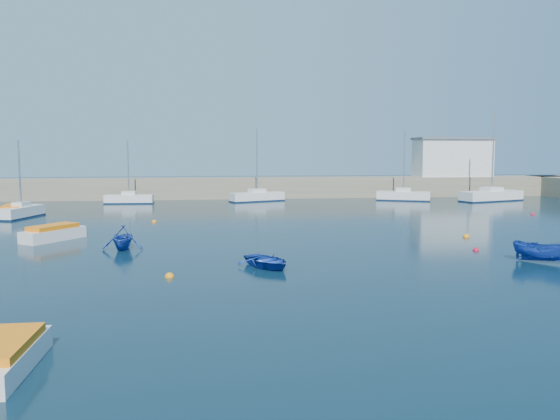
{
  "coord_description": "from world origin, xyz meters",
  "views": [
    {
      "loc": [
        -2.82,
        -25.03,
        6.06
      ],
      "look_at": [
        2.43,
        15.86,
        1.6
      ],
      "focal_mm": 35.0,
      "sensor_mm": 36.0,
      "label": 1
    }
  ],
  "objects": [
    {
      "name": "buoy_3",
      "position": [
        -7.62,
        22.24,
        0.0
      ],
      "size": [
        0.44,
        0.44,
        0.44
      ],
      "primitive_type": "sphere",
      "color": "orange",
      "rests_on": "ground"
    },
    {
      "name": "sailboat_7",
      "position": [
        20.76,
        39.38,
        0.63
      ],
      "size": [
        6.57,
        4.2,
        8.46
      ],
      "rotation": [
        0.0,
        0.0,
        1.16
      ],
      "color": "silver",
      "rests_on": "ground"
    },
    {
      "name": "buoy_0",
      "position": [
        -4.83,
        1.24,
        0.0
      ],
      "size": [
        0.47,
        0.47,
        0.47
      ],
      "primitive_type": "sphere",
      "color": "orange",
      "rests_on": "ground"
    },
    {
      "name": "back_wall",
      "position": [
        0.0,
        46.0,
        1.3
      ],
      "size": [
        96.0,
        4.5,
        2.6
      ],
      "primitive_type": "cube",
      "color": "#79715C",
      "rests_on": "ground"
    },
    {
      "name": "dinghy_right",
      "position": [
        15.15,
        2.21,
        0.6
      ],
      "size": [
        3.14,
        2.85,
        1.2
      ],
      "primitive_type": "imported",
      "rotation": [
        0.0,
        0.0,
        0.9
      ],
      "color": "#16379D",
      "rests_on": "ground"
    },
    {
      "name": "sailboat_6",
      "position": [
        2.8,
        40.69,
        0.6
      ],
      "size": [
        6.87,
        4.13,
        8.73
      ],
      "rotation": [
        0.0,
        0.0,
        1.94
      ],
      "color": "silver",
      "rests_on": "ground"
    },
    {
      "name": "sailboat_5",
      "position": [
        -12.19,
        39.74,
        0.57
      ],
      "size": [
        5.56,
        1.84,
        7.33
      ],
      "rotation": [
        0.0,
        0.0,
        1.52
      ],
      "color": "silver",
      "rests_on": "ground"
    },
    {
      "name": "ground",
      "position": [
        0.0,
        0.0,
        0.0
      ],
      "size": [
        220.0,
        220.0,
        0.0
      ],
      "primitive_type": "plane",
      "color": "#0A212F",
      "rests_on": "ground"
    },
    {
      "name": "buoy_4",
      "position": [
        27.81,
        23.33,
        0.0
      ],
      "size": [
        0.38,
        0.38,
        0.38
      ],
      "primitive_type": "sphere",
      "color": "red",
      "rests_on": "ground"
    },
    {
      "name": "buoy_1",
      "position": [
        13.28,
        6.11,
        0.0
      ],
      "size": [
        0.38,
        0.38,
        0.38
      ],
      "primitive_type": "sphere",
      "color": "red",
      "rests_on": "ground"
    },
    {
      "name": "buoy_2",
      "position": [
        15.11,
        11.11,
        0.0
      ],
      "size": [
        0.49,
        0.49,
        0.49
      ],
      "primitive_type": "sphere",
      "color": "orange",
      "rests_on": "ground"
    },
    {
      "name": "motorboat_3",
      "position": [
        -8.49,
        -9.68,
        0.43
      ],
      "size": [
        1.4,
        3.9,
        0.91
      ],
      "rotation": [
        0.0,
        0.0,
        -0.01
      ],
      "color": "silver",
      "rests_on": "ground"
    },
    {
      "name": "dinghy_left",
      "position": [
        -8.24,
        9.29,
        0.75
      ],
      "size": [
        2.52,
        2.9,
        1.5
      ],
      "primitive_type": "imported",
      "rotation": [
        0.0,
        0.0,
        -0.02
      ],
      "color": "#16379D",
      "rests_on": "ground"
    },
    {
      "name": "dinghy_center",
      "position": [
        0.08,
        2.89,
        0.33
      ],
      "size": [
        3.6,
        3.94,
        0.67
      ],
      "primitive_type": "imported",
      "rotation": [
        0.0,
        0.0,
        0.52
      ],
      "color": "#16379D",
      "rests_on": "ground"
    },
    {
      "name": "harbor_office",
      "position": [
        30.0,
        46.0,
        5.1
      ],
      "size": [
        10.0,
        4.0,
        5.0
      ],
      "primitive_type": "cube",
      "color": "silver",
      "rests_on": "back_wall"
    },
    {
      "name": "sailboat_3",
      "position": [
        -19.9,
        26.88,
        0.58
      ],
      "size": [
        2.83,
        5.42,
        7.03
      ],
      "rotation": [
        0.0,
        0.0,
        -0.28
      ],
      "color": "silver",
      "rests_on": "ground"
    },
    {
      "name": "sailboat_8",
      "position": [
        31.22,
        37.47,
        0.67
      ],
      "size": [
        8.64,
        4.8,
        10.8
      ],
      "rotation": [
        0.0,
        0.0,
        1.89
      ],
      "color": "silver",
      "rests_on": "ground"
    },
    {
      "name": "motorboat_2",
      "position": [
        -20.93,
        27.81,
        0.52
      ],
      "size": [
        2.55,
        5.58,
        1.11
      ],
      "rotation": [
        0.0,
        0.0,
        0.13
      ],
      "color": "silver",
      "rests_on": "ground"
    },
    {
      "name": "motorboat_1",
      "position": [
        -13.49,
        13.41,
        0.5
      ],
      "size": [
        3.78,
        4.46,
        1.07
      ],
      "rotation": [
        0.0,
        0.0,
        -0.62
      ],
      "color": "silver",
      "rests_on": "ground"
    }
  ]
}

